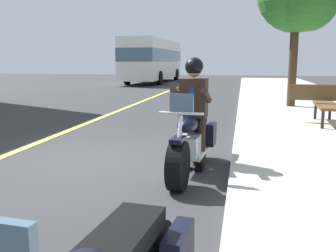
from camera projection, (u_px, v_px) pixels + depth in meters
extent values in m
plane|color=#333335|center=(110.00, 163.00, 6.26)|extent=(80.00, 80.00, 0.00)
cube|color=#E5DB4C|center=(3.00, 157.00, 6.64)|extent=(60.00, 0.16, 0.01)
cylinder|color=black|center=(178.00, 166.00, 4.88)|extent=(0.67, 0.24, 0.66)
cylinder|color=black|center=(199.00, 142.00, 6.35)|extent=(0.67, 0.24, 0.66)
cube|color=silver|center=(190.00, 146.00, 5.62)|extent=(0.58, 0.31, 0.32)
ellipsoid|color=black|center=(188.00, 125.00, 5.37)|extent=(0.58, 0.31, 0.24)
cube|color=black|center=(195.00, 121.00, 5.90)|extent=(0.72, 0.32, 0.12)
cube|color=black|center=(211.00, 134.00, 6.22)|extent=(0.41, 0.14, 0.36)
cube|color=black|center=(186.00, 133.00, 6.34)|extent=(0.41, 0.14, 0.36)
cylinder|color=silver|center=(178.00, 145.00, 4.85)|extent=(0.35, 0.07, 0.76)
cylinder|color=silver|center=(181.00, 113.00, 4.93)|extent=(0.07, 0.60, 0.04)
cube|color=black|center=(178.00, 140.00, 4.82)|extent=(0.37, 0.18, 0.06)
cylinder|color=silver|center=(204.00, 152.00, 5.90)|extent=(0.90, 0.13, 0.08)
cube|color=slate|center=(182.00, 104.00, 4.93)|extent=(0.06, 0.32, 0.28)
cylinder|color=black|center=(201.00, 143.00, 5.83)|extent=(0.14, 0.14, 0.84)
cube|color=black|center=(200.00, 167.00, 5.84)|extent=(0.27, 0.13, 0.10)
cylinder|color=black|center=(186.00, 142.00, 5.89)|extent=(0.14, 0.14, 0.84)
cube|color=black|center=(185.00, 166.00, 5.90)|extent=(0.27, 0.13, 0.10)
cube|color=black|center=(194.00, 98.00, 5.74)|extent=(0.34, 0.42, 0.60)
cube|color=navy|center=(192.00, 102.00, 5.60)|extent=(0.03, 0.07, 0.44)
cylinder|color=black|center=(206.00, 96.00, 5.50)|extent=(0.56, 0.13, 0.28)
cylinder|color=black|center=(177.00, 95.00, 5.61)|extent=(0.56, 0.13, 0.28)
sphere|color=tan|center=(194.00, 70.00, 5.67)|extent=(0.22, 0.22, 0.22)
sphere|color=black|center=(194.00, 67.00, 5.66)|extent=(0.28, 0.28, 0.28)
cube|color=black|center=(123.00, 238.00, 2.01)|extent=(0.72, 0.34, 0.12)
cube|color=black|center=(113.00, 247.00, 2.44)|extent=(0.41, 0.15, 0.36)
cube|color=white|center=(153.00, 60.00, 29.69)|extent=(11.00, 2.50, 2.85)
cube|color=slate|center=(153.00, 56.00, 29.63)|extent=(11.04, 2.52, 0.90)
cube|color=slate|center=(167.00, 58.00, 34.96)|extent=(0.06, 2.40, 1.90)
cube|color=white|center=(153.00, 41.00, 29.43)|extent=(11.00, 2.50, 0.10)
cylinder|color=black|center=(150.00, 74.00, 33.61)|extent=(1.00, 0.30, 1.00)
cylinder|color=black|center=(176.00, 75.00, 33.15)|extent=(1.00, 0.30, 1.00)
cylinder|color=black|center=(127.00, 78.00, 27.04)|extent=(1.00, 0.30, 1.00)
cylinder|color=black|center=(159.00, 78.00, 26.58)|extent=(1.00, 0.30, 1.00)
cube|color=brown|center=(327.00, 106.00, 9.20)|extent=(1.83, 0.62, 0.06)
cube|color=brown|center=(327.00, 93.00, 9.36)|extent=(0.19, 1.80, 0.40)
cube|color=black|center=(323.00, 119.00, 8.57)|extent=(0.06, 0.06, 0.42)
cube|color=black|center=(330.00, 112.00, 9.90)|extent=(0.06, 0.06, 0.42)
cube|color=black|center=(315.00, 111.00, 10.00)|extent=(0.06, 0.06, 0.42)
cylinder|color=#42301E|center=(293.00, 66.00, 12.70)|extent=(0.28, 0.28, 2.76)
sphere|color=#2D7228|center=(309.00, 2.00, 11.72)|extent=(1.80, 1.80, 1.80)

